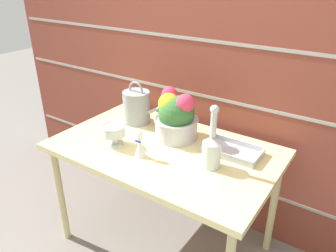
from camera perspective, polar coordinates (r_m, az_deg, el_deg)
ground_plane at (r=2.36m, az=-0.57°, el=-19.49°), size 12.00×12.00×0.00m
brick_wall at (r=2.16m, az=6.80°, el=10.06°), size 3.60×0.08×2.20m
patio_table at (r=1.94m, az=-0.66°, el=-5.36°), size 1.30×0.79×0.74m
watering_can at (r=2.18m, az=-5.42°, el=3.37°), size 0.32×0.18×0.29m
crystal_pedestal_bowl at (r=1.92m, az=-9.38°, el=-1.10°), size 0.14×0.14×0.13m
flower_planter at (r=1.96m, az=1.37°, el=1.61°), size 0.27×0.27×0.30m
glass_decanter at (r=1.69m, az=7.67°, el=-3.84°), size 0.10×0.10×0.35m
figurine_vase at (r=1.79m, az=-4.90°, el=-3.53°), size 0.07×0.07×0.16m
wire_tray at (r=1.88m, az=11.23°, el=-4.40°), size 0.31×0.19×0.04m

